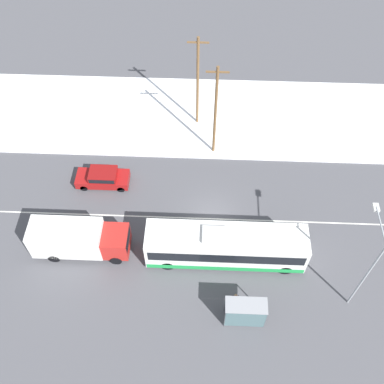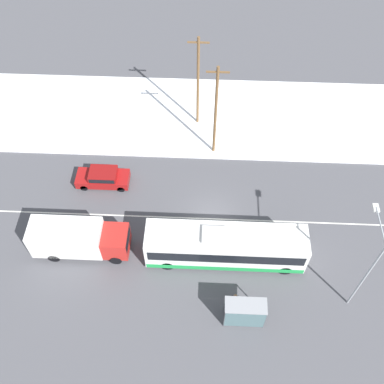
% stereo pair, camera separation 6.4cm
% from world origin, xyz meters
% --- Properties ---
extents(ground_plane, '(120.00, 120.00, 0.00)m').
position_xyz_m(ground_plane, '(0.00, 0.00, 0.00)').
color(ground_plane, '#4C4C51').
extents(snow_lot, '(80.00, 10.74, 0.12)m').
position_xyz_m(snow_lot, '(0.00, 11.77, 0.06)').
color(snow_lot, white).
rests_on(snow_lot, ground_plane).
extents(lane_marking_center, '(60.00, 0.12, 0.00)m').
position_xyz_m(lane_marking_center, '(0.00, 0.00, 0.00)').
color(lane_marking_center, silver).
rests_on(lane_marking_center, ground_plane).
extents(city_bus, '(11.72, 2.57, 3.32)m').
position_xyz_m(city_bus, '(1.06, -3.42, 1.62)').
color(city_bus, white).
rests_on(city_bus, ground_plane).
extents(box_truck, '(7.23, 2.30, 2.99)m').
position_xyz_m(box_truck, '(-9.93, -3.26, 1.66)').
color(box_truck, silver).
rests_on(box_truck, ground_plane).
extents(sedan_car, '(4.43, 1.80, 1.52)m').
position_xyz_m(sedan_car, '(-9.23, 3.26, 0.83)').
color(sedan_car, maroon).
rests_on(sedan_car, ground_plane).
extents(pedestrian_at_stop, '(0.64, 0.28, 1.78)m').
position_xyz_m(pedestrian_at_stop, '(1.73, -7.30, 1.09)').
color(pedestrian_at_stop, '#23232D').
rests_on(pedestrian_at_stop, ground_plane).
extents(bus_shelter, '(2.80, 1.20, 2.40)m').
position_xyz_m(bus_shelter, '(2.37, -8.51, 1.67)').
color(bus_shelter, gray).
rests_on(bus_shelter, ground_plane).
extents(streetlamp, '(0.36, 3.14, 8.13)m').
position_xyz_m(streetlamp, '(9.87, -6.10, 5.14)').
color(streetlamp, '#9EA3A8').
rests_on(streetlamp, ground_plane).
extents(utility_pole_roadside, '(1.80, 0.24, 9.37)m').
position_xyz_m(utility_pole_roadside, '(0.06, 7.33, 4.87)').
color(utility_pole_roadside, brown).
rests_on(utility_pole_roadside, ground_plane).
extents(utility_pole_snowlot, '(1.80, 0.24, 9.35)m').
position_xyz_m(utility_pole_snowlot, '(-1.52, 10.96, 4.87)').
color(utility_pole_snowlot, brown).
rests_on(utility_pole_snowlot, ground_plane).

